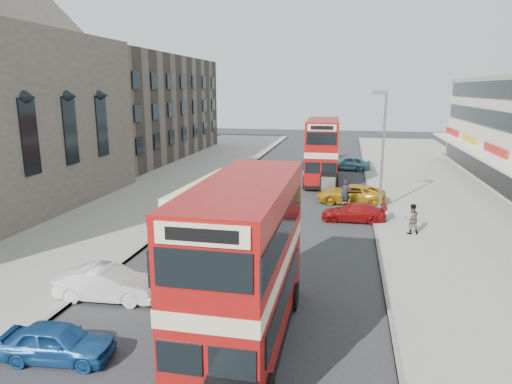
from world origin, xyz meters
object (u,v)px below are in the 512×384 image
Objects in this scene: street_lamp at (382,142)px; car_right_a at (354,212)px; pedestrian_near at (412,219)px; car_left_near at (58,342)px; cyclist at (345,200)px; coach at (212,202)px; car_right_b at (351,194)px; car_right_c at (349,163)px; car_left_front at (108,284)px; bus_main at (245,264)px; bus_second at (323,151)px.

car_right_a is (-1.70, -2.90, -4.20)m from street_lamp.
pedestrian_near is at bearing 52.17° from car_right_a.
street_lamp is 6.65m from pedestrian_near.
car_left_near is at bearing -28.95° from car_right_a.
car_left_near is 21.39m from cyclist.
street_lamp is 2.32× the size of car_left_near.
coach is 11.11m from car_right_b.
coach is at bearing -46.66° from car_right_b.
pedestrian_near is at bearing 13.33° from car_right_c.
cyclist is at bearing -168.46° from car_right_a.
car_left_front is at bearing -37.51° from car_right_a.
car_right_b reaches higher than car_right_a.
bus_main is 2.40× the size of car_right_a.
car_right_c is (2.42, 6.72, -2.13)m from bus_second.
car_left_front is at bearing -12.47° from car_right_c.
coach is 5.41× the size of pedestrian_near.
car_right_b is at bearing -99.53° from bus_main.
car_left_near is 23.62m from car_right_b.
bus_second is 29.94m from car_left_near.
street_lamp is 0.85× the size of coach.
bus_main reaches higher than car_left_front.
cyclist is at bearing -7.00° from car_right_b.
bus_main is 1.94× the size of car_right_b.
car_left_near is 0.82× the size of car_right_c.
car_right_c is 1.96× the size of cyclist.
pedestrian_near is (11.70, 0.23, -0.45)m from coach.
street_lamp reaches higher than car_left_near.
bus_second is at bearing -80.79° from pedestrian_near.
car_right_c is at bearing -111.46° from bus_second.
pedestrian_near is (5.92, -14.37, -1.82)m from bus_second.
bus_second is at bearing -168.31° from car_right_a.
bus_second is 10.03m from cyclist.
coach is at bearing -7.51° from car_left_near.
car_left_front is (-6.08, 2.02, -2.12)m from bus_main.
car_right_c is at bearing 72.25° from coach.
car_right_c reaches higher than car_right_b.
pedestrian_near is at bearing -74.18° from street_lamp.
bus_second is 1.99× the size of car_right_b.
car_left_front is at bearing -125.35° from street_lamp.
bus_second is 15.65m from pedestrian_near.
street_lamp is at bearing 11.19° from cyclist.
car_right_a is (9.66, 13.10, -0.09)m from car_left_front.
pedestrian_near is at bearing 27.53° from car_right_b.
cyclist reaches higher than car_right_c.
bus_second reaches higher than car_right_b.
street_lamp is 23.17m from car_left_near.
bus_main reaches higher than pedestrian_near.
bus_main is at bearing 86.51° from bus_second.
car_right_a is at bearing -103.12° from bus_main.
bus_second is at bearing 102.06° from cyclist.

